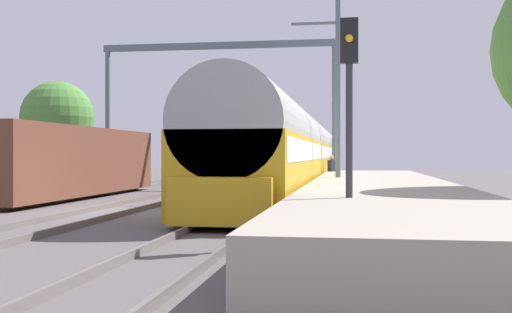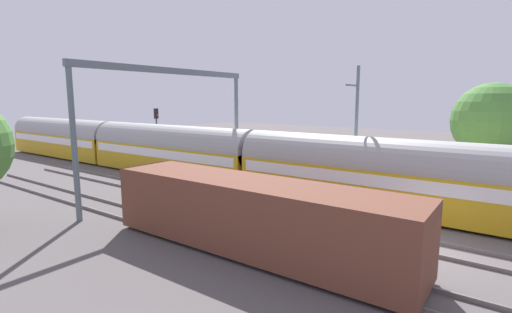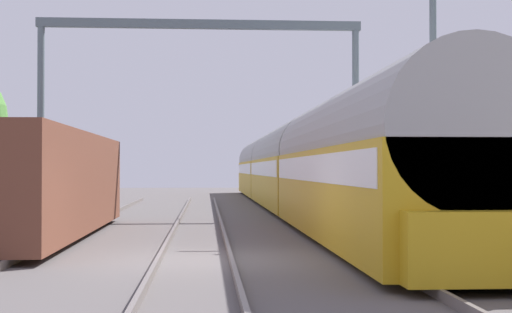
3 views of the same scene
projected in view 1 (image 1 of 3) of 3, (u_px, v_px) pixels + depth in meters
The scene contains 12 objects.
ground at pixel (117, 211), 19.45m from camera, with size 120.00×120.00×0.00m, color #575251.
track_west at pixel (117, 209), 19.45m from camera, with size 1.52×60.00×0.16m.
track_east at pixel (253, 211), 18.80m from camera, with size 1.52×60.00×0.16m.
platform at pixel (380, 195), 20.19m from camera, with size 4.40×28.00×0.90m.
passenger_train at pixel (304, 151), 38.35m from camera, with size 2.93×49.20×3.82m.
freight_car at pixel (67, 162), 25.49m from camera, with size 2.80×13.00×2.70m.
person_crossing at pixel (332, 169), 32.06m from camera, with size 0.41×0.47×1.73m.
railway_signal_near at pixel (349, 97), 12.57m from camera, with size 0.36×0.30×4.51m.
railway_signal_far at pixel (337, 132), 41.87m from camera, with size 0.36×0.30×5.17m.
catenary_gantry at pixel (218, 83), 33.91m from camera, with size 12.97×0.28×7.86m.
catenary_pole_east_mid at pixel (337, 92), 23.86m from camera, with size 1.90×0.20×8.00m.
tree_west_background at pixel (58, 117), 37.59m from camera, with size 4.35×4.35×6.18m.
Camera 1 is at (7.25, -18.56, 1.77)m, focal length 43.91 mm.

